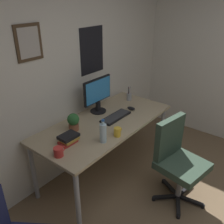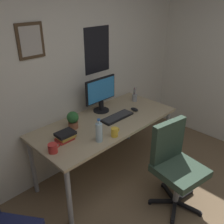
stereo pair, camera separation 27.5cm
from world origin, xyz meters
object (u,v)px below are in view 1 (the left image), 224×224
office_chair (177,157)px  keyboard (116,117)px  book_stack_left (69,139)px  water_bottle (103,133)px  coffee_mug_far (117,132)px  pen_cup (129,96)px  potted_plant (73,121)px  monitor (98,94)px  coffee_mug_near (59,152)px  computer_mouse (131,108)px

office_chair → keyboard: 0.84m
office_chair → book_stack_left: (-0.75, 0.84, 0.28)m
office_chair → water_bottle: (-0.53, 0.58, 0.34)m
water_bottle → coffee_mug_far: (0.18, -0.04, -0.06)m
office_chair → keyboard: office_chair is taller
pen_cup → book_stack_left: (-1.26, -0.15, -0.01)m
office_chair → potted_plant: size_ratio=4.87×
office_chair → monitor: bearing=91.6°
monitor → coffee_mug_near: bearing=-160.1°
pen_cup → water_bottle: bearing=-158.6°
water_bottle → keyboard: bearing=24.1°
keyboard → potted_plant: (-0.51, 0.18, 0.09)m
water_bottle → book_stack_left: bearing=131.1°
coffee_mug_far → pen_cup: 0.97m
keyboard → water_bottle: size_ratio=1.70×
water_bottle → potted_plant: water_bottle is taller
computer_mouse → book_stack_left: book_stack_left is taller
keyboard → pen_cup: (0.54, 0.18, 0.04)m
potted_plant → coffee_mug_near: bearing=-150.2°
monitor → pen_cup: size_ratio=2.30×
monitor → keyboard: monitor is taller
office_chair → coffee_mug_far: bearing=122.7°
monitor → pen_cup: 0.58m
computer_mouse → potted_plant: bearing=166.0°
office_chair → coffee_mug_near: office_chair is taller
coffee_mug_near → water_bottle: bearing=-21.1°
water_bottle → coffee_mug_near: bearing=158.9°
monitor → pen_cup: monitor is taller
monitor → coffee_mug_near: monitor is taller
coffee_mug_far → pen_cup: (0.86, 0.45, 0.01)m
office_chair → computer_mouse: 0.87m
computer_mouse → potted_plant: 0.84m
water_bottle → coffee_mug_near: water_bottle is taller
office_chair → keyboard: size_ratio=2.21×
keyboard → coffee_mug_near: 0.93m
monitor → coffee_mug_far: monitor is taller
water_bottle → coffee_mug_far: 0.19m
computer_mouse → potted_plant: potted_plant is taller
office_chair → pen_cup: bearing=62.7°
monitor → book_stack_left: monitor is taller
office_chair → coffee_mug_near: 1.25m
water_bottle → potted_plant: bearing=92.5°
computer_mouse → water_bottle: (-0.80, -0.20, 0.09)m
keyboard → pen_cup: pen_cup is taller
monitor → office_chair: bearing=-88.4°
coffee_mug_near → potted_plant: potted_plant is taller
water_bottle → potted_plant: 0.41m
keyboard → coffee_mug_far: 0.42m
water_bottle → pen_cup: size_ratio=1.26×
keyboard → book_stack_left: size_ratio=2.20×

